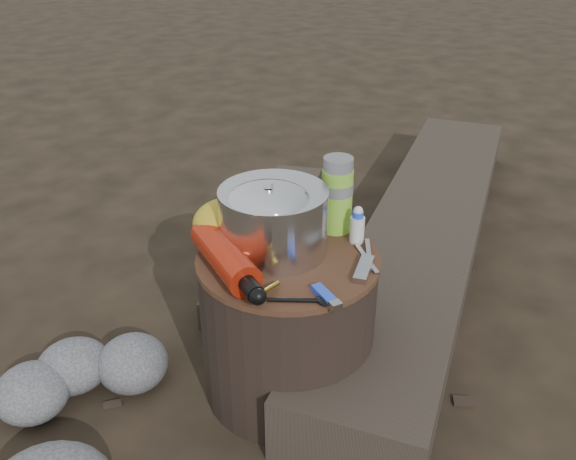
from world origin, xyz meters
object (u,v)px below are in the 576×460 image
stump (288,325)px  camping_pot (269,223)px  fuel_bottle (225,257)px  log_main (425,234)px  travel_mug (293,205)px  thermos (337,195)px

stump → camping_pot: camping_pot is taller
fuel_bottle → stump: bearing=-3.3°
stump → log_main: 0.85m
travel_mug → log_main: bearing=16.7°
fuel_bottle → travel_mug: (0.25, 0.12, 0.02)m
stump → log_main: stump is taller
fuel_bottle → thermos: thermos is taller
thermos → travel_mug: 0.12m
log_main → camping_pot: 0.96m
camping_pot → thermos: bearing=9.9°
travel_mug → thermos: bearing=-43.6°
stump → fuel_bottle: (-0.16, 0.02, 0.24)m
camping_pot → fuel_bottle: size_ratio=0.58×
fuel_bottle → travel_mug: 0.28m
stump → camping_pot: size_ratio=2.38×
travel_mug → camping_pot: bearing=-138.7°
camping_pot → travel_mug: bearing=41.3°
fuel_bottle → thermos: size_ratio=1.63×
camping_pot → thermos: thermos is taller
log_main → travel_mug: (-0.68, -0.20, 0.37)m
camping_pot → log_main: bearing=21.6°
stump → camping_pot: (-0.04, 0.02, 0.30)m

